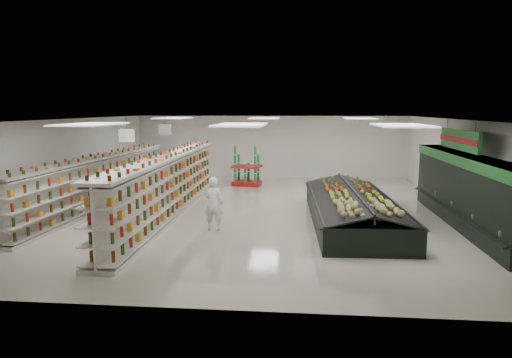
# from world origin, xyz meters

# --- Properties ---
(floor) EXTENTS (16.00, 16.00, 0.00)m
(floor) POSITION_xyz_m (0.00, 0.00, 0.00)
(floor) COLOR beige
(floor) RESTS_ON ground
(ceiling) EXTENTS (14.00, 16.00, 0.02)m
(ceiling) POSITION_xyz_m (0.00, 0.00, 3.20)
(ceiling) COLOR white
(ceiling) RESTS_ON wall_back
(wall_back) EXTENTS (14.00, 0.02, 3.20)m
(wall_back) POSITION_xyz_m (0.00, 8.00, 1.60)
(wall_back) COLOR white
(wall_back) RESTS_ON floor
(wall_front) EXTENTS (14.00, 0.02, 3.20)m
(wall_front) POSITION_xyz_m (0.00, -8.00, 1.60)
(wall_front) COLOR white
(wall_front) RESTS_ON floor
(wall_left) EXTENTS (0.02, 16.00, 3.20)m
(wall_left) POSITION_xyz_m (-7.00, 0.00, 1.60)
(wall_left) COLOR white
(wall_left) RESTS_ON floor
(wall_right) EXTENTS (0.02, 16.00, 3.20)m
(wall_right) POSITION_xyz_m (7.00, 0.00, 1.60)
(wall_right) COLOR white
(wall_right) RESTS_ON floor
(produce_wall_case) EXTENTS (0.93, 8.00, 2.20)m
(produce_wall_case) POSITION_xyz_m (6.53, -1.50, 1.24)
(produce_wall_case) COLOR black
(produce_wall_case) RESTS_ON floor
(aisle_sign_near) EXTENTS (0.52, 0.06, 0.75)m
(aisle_sign_near) POSITION_xyz_m (-3.80, -2.00, 2.75)
(aisle_sign_near) COLOR white
(aisle_sign_near) RESTS_ON ceiling
(aisle_sign_far) EXTENTS (0.52, 0.06, 0.75)m
(aisle_sign_far) POSITION_xyz_m (-3.80, 2.00, 2.75)
(aisle_sign_far) COLOR white
(aisle_sign_far) RESTS_ON ceiling
(hortifruti_banner) EXTENTS (0.12, 3.20, 0.95)m
(hortifruti_banner) POSITION_xyz_m (6.25, -1.50, 2.65)
(hortifruti_banner) COLOR #217D2F
(hortifruti_banner) RESTS_ON ceiling
(gondola_left) EXTENTS (1.34, 10.71, 1.85)m
(gondola_left) POSITION_xyz_m (-5.78, 0.12, 0.85)
(gondola_left) COLOR silver
(gondola_left) RESTS_ON floor
(gondola_center) EXTENTS (0.94, 11.68, 2.02)m
(gondola_center) POSITION_xyz_m (-2.87, -0.79, 0.93)
(gondola_center) COLOR silver
(gondola_center) RESTS_ON floor
(produce_island) EXTENTS (2.88, 7.29, 1.07)m
(produce_island) POSITION_xyz_m (3.18, -1.26, 0.49)
(produce_island) COLOR black
(produce_island) RESTS_ON floor
(soda_endcap) EXTENTS (1.42, 1.06, 1.69)m
(soda_endcap) POSITION_xyz_m (-0.93, 5.34, 0.82)
(soda_endcap) COLOR #AE1318
(soda_endcap) RESTS_ON floor
(shopper_main) EXTENTS (0.61, 0.43, 1.60)m
(shopper_main) POSITION_xyz_m (-1.00, -2.67, 0.80)
(shopper_main) COLOR white
(shopper_main) RESTS_ON floor
(shopper_background) EXTENTS (0.88, 1.00, 1.75)m
(shopper_background) POSITION_xyz_m (-4.20, 4.73, 0.87)
(shopper_background) COLOR tan
(shopper_background) RESTS_ON floor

